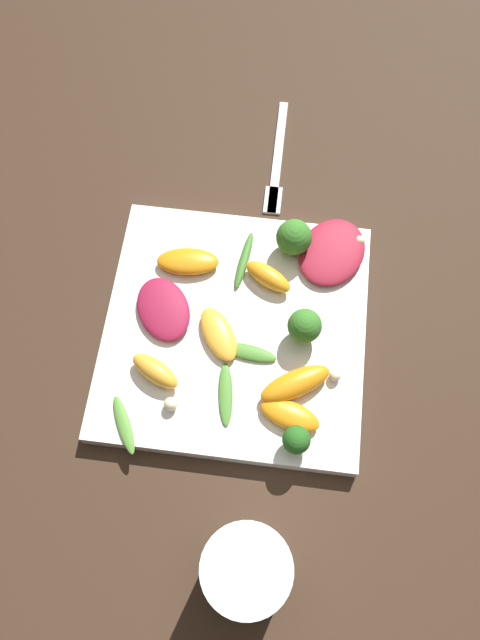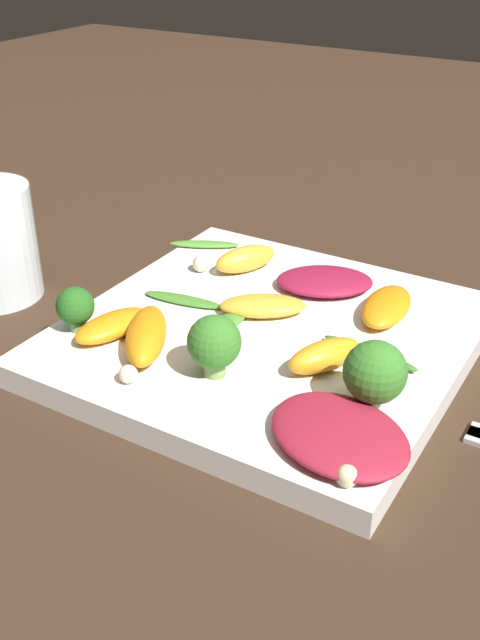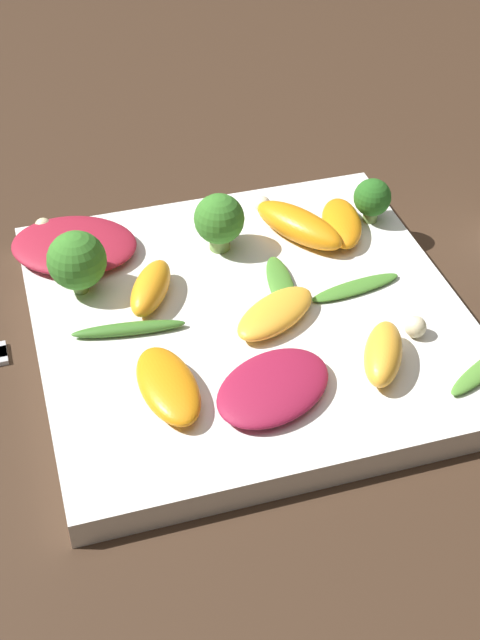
% 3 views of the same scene
% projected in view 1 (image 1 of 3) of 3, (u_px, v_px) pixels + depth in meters
% --- Properties ---
extents(ground_plane, '(2.40, 2.40, 0.00)m').
position_uv_depth(ground_plane, '(235.00, 334.00, 0.70)').
color(ground_plane, '#382619').
extents(plate, '(0.28, 0.28, 0.02)m').
position_uv_depth(plate, '(235.00, 330.00, 0.69)').
color(plate, white).
rests_on(plate, ground_plane).
extents(drinking_glass, '(0.08, 0.08, 0.10)m').
position_uv_depth(drinking_glass, '(246.00, 571.00, 0.55)').
color(drinking_glass, white).
rests_on(drinking_glass, ground_plane).
extents(fork, '(0.17, 0.02, 0.01)m').
position_uv_depth(fork, '(276.00, 168.00, 0.78)').
color(fork, '#B2B2B7').
rests_on(fork, ground_plane).
extents(radicchio_leaf_0, '(0.11, 0.10, 0.01)m').
position_uv_depth(radicchio_leaf_0, '(332.00, 252.00, 0.71)').
color(radicchio_leaf_0, maroon).
rests_on(radicchio_leaf_0, plate).
extents(radicchio_leaf_1, '(0.10, 0.09, 0.01)m').
position_uv_depth(radicchio_leaf_1, '(163.00, 309.00, 0.68)').
color(radicchio_leaf_1, maroon).
rests_on(radicchio_leaf_1, plate).
extents(orange_segment_0, '(0.06, 0.08, 0.02)m').
position_uv_depth(orange_segment_0, '(295.00, 384.00, 0.64)').
color(orange_segment_0, orange).
rests_on(orange_segment_0, plate).
extents(orange_segment_1, '(0.04, 0.07, 0.02)m').
position_uv_depth(orange_segment_1, '(188.00, 262.00, 0.70)').
color(orange_segment_1, orange).
rests_on(orange_segment_1, plate).
extents(orange_segment_2, '(0.05, 0.06, 0.02)m').
position_uv_depth(orange_segment_2, '(268.00, 277.00, 0.69)').
color(orange_segment_2, orange).
rests_on(orange_segment_2, plate).
extents(orange_segment_3, '(0.04, 0.07, 0.02)m').
position_uv_depth(orange_segment_3, '(290.00, 415.00, 0.63)').
color(orange_segment_3, orange).
rests_on(orange_segment_3, plate).
extents(orange_segment_4, '(0.05, 0.06, 0.02)m').
position_uv_depth(orange_segment_4, '(155.00, 371.00, 0.65)').
color(orange_segment_4, '#FCAD33').
rests_on(orange_segment_4, plate).
extents(orange_segment_5, '(0.07, 0.06, 0.01)m').
position_uv_depth(orange_segment_5, '(219.00, 334.00, 0.67)').
color(orange_segment_5, '#FCAD33').
rests_on(orange_segment_5, plate).
extents(broccoli_floret_0, '(0.04, 0.04, 0.05)m').
position_uv_depth(broccoli_floret_0, '(294.00, 237.00, 0.69)').
color(broccoli_floret_0, '#7A9E51').
rests_on(broccoli_floret_0, plate).
extents(broccoli_floret_1, '(0.03, 0.03, 0.03)m').
position_uv_depth(broccoli_floret_1, '(296.00, 440.00, 0.61)').
color(broccoli_floret_1, '#7A9E51').
rests_on(broccoli_floret_1, plate).
extents(broccoli_floret_2, '(0.04, 0.04, 0.04)m').
position_uv_depth(broccoli_floret_2, '(305.00, 325.00, 0.65)').
color(broccoli_floret_2, '#7A9E51').
rests_on(broccoli_floret_2, plate).
extents(arugula_sprig_0, '(0.06, 0.04, 0.01)m').
position_uv_depth(arugula_sprig_0, '(124.00, 425.00, 0.63)').
color(arugula_sprig_0, '#518E33').
rests_on(arugula_sprig_0, plate).
extents(arugula_sprig_1, '(0.07, 0.02, 0.00)m').
position_uv_depth(arugula_sprig_1, '(221.00, 393.00, 0.65)').
color(arugula_sprig_1, '#47842D').
rests_on(arugula_sprig_1, plate).
extents(arugula_sprig_2, '(0.07, 0.02, 0.01)m').
position_uv_depth(arugula_sprig_2, '(243.00, 260.00, 0.71)').
color(arugula_sprig_2, '#3D7528').
rests_on(arugula_sprig_2, plate).
extents(arugula_sprig_3, '(0.03, 0.07, 0.01)m').
position_uv_depth(arugula_sprig_3, '(247.00, 352.00, 0.66)').
color(arugula_sprig_3, '#47842D').
rests_on(arugula_sprig_3, plate).
extents(macadamia_nut_0, '(0.01, 0.01, 0.01)m').
position_uv_depth(macadamia_nut_0, '(359.00, 241.00, 0.71)').
color(macadamia_nut_0, beige).
rests_on(macadamia_nut_0, plate).
extents(macadamia_nut_1, '(0.01, 0.01, 0.01)m').
position_uv_depth(macadamia_nut_1, '(170.00, 404.00, 0.64)').
color(macadamia_nut_1, beige).
rests_on(macadamia_nut_1, plate).
extents(macadamia_nut_2, '(0.01, 0.01, 0.01)m').
position_uv_depth(macadamia_nut_2, '(335.00, 376.00, 0.65)').
color(macadamia_nut_2, beige).
rests_on(macadamia_nut_2, plate).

